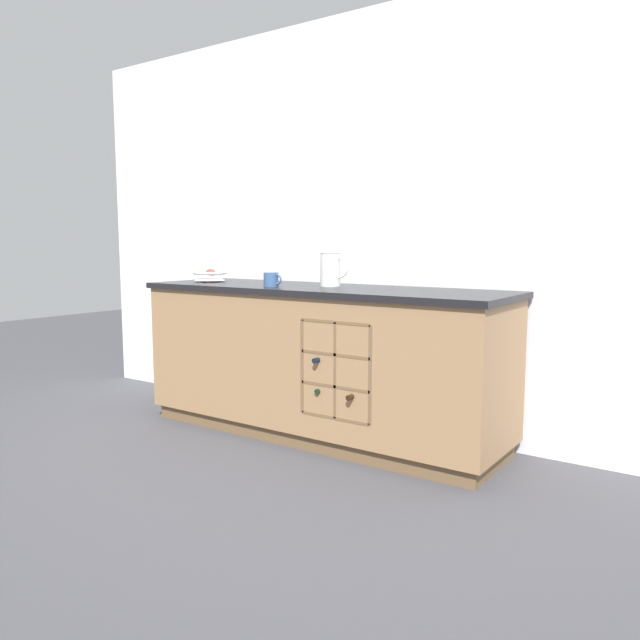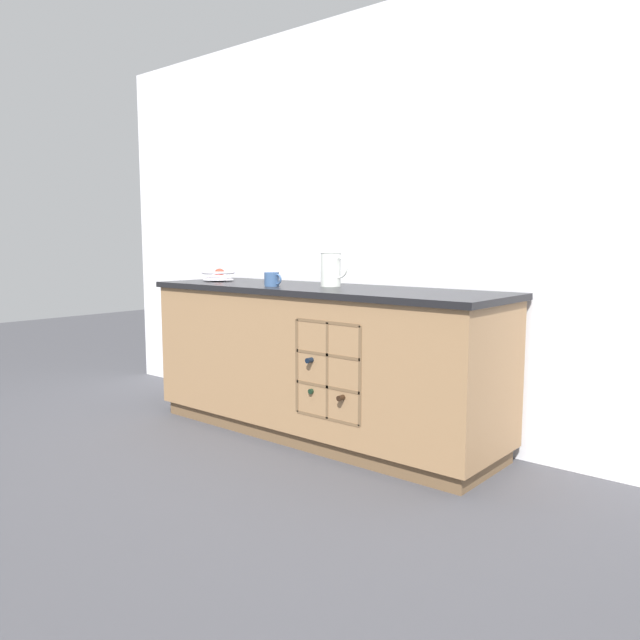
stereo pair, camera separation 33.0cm
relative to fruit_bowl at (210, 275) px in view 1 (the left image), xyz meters
The scene contains 6 objects.
ground_plane 1.29m from the fruit_bowl, ahead, with size 14.00×14.00×0.00m, color #424247.
back_wall 1.02m from the fruit_bowl, 25.29° to the left, with size 4.65×0.06×2.55m, color white.
kitchen_island 1.00m from the fruit_bowl, ahead, with size 2.29×0.70×0.90m.
fruit_bowl is the anchor object (origin of this frame).
white_pitcher 0.92m from the fruit_bowl, ahead, with size 0.19×0.12×0.20m.
ceramic_mug 0.65m from the fruit_bowl, 11.89° to the right, with size 0.12×0.09×0.08m.
Camera 1 is at (2.10, -3.00, 1.15)m, focal length 35.00 mm.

